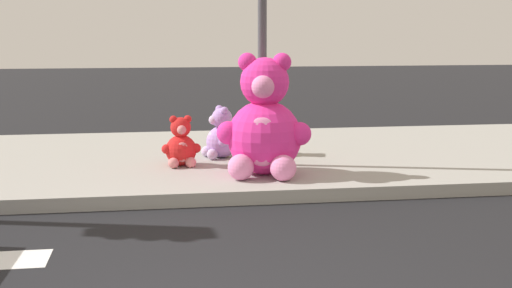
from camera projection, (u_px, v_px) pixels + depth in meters
sidewalk at (180, 161)px, 9.11m from camera, size 28.00×4.40×0.15m
sign_pole at (262, 28)px, 8.18m from camera, size 0.56×0.11×3.20m
plush_pink_large at (264, 127)px, 7.78m from camera, size 1.07×1.00×1.41m
plush_yellow at (266, 135)px, 9.13m from camera, size 0.47×0.50×0.66m
plush_lavender at (221, 137)px, 8.89m from camera, size 0.48×0.52×0.69m
plush_red at (181, 146)px, 8.34m from camera, size 0.49×0.43×0.63m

